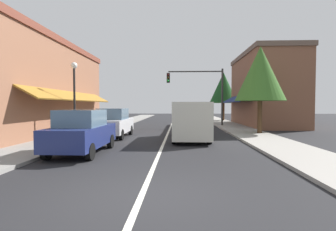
# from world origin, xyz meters

# --- Properties ---
(ground_plane) EXTENTS (80.00, 80.00, 0.00)m
(ground_plane) POSITION_xyz_m (0.00, 18.00, 0.00)
(ground_plane) COLOR black
(sidewalk_left) EXTENTS (2.60, 56.00, 0.12)m
(sidewalk_left) POSITION_xyz_m (-5.50, 18.00, 0.06)
(sidewalk_left) COLOR gray
(sidewalk_left) RESTS_ON ground
(sidewalk_right) EXTENTS (2.60, 56.00, 0.12)m
(sidewalk_right) POSITION_xyz_m (5.50, 18.00, 0.06)
(sidewalk_right) COLOR gray
(sidewalk_right) RESTS_ON ground
(lane_center_stripe) EXTENTS (0.14, 52.00, 0.01)m
(lane_center_stripe) POSITION_xyz_m (0.00, 18.00, 0.00)
(lane_center_stripe) COLOR silver
(lane_center_stripe) RESTS_ON ground
(storefront_left_block) EXTENTS (5.71, 14.20, 6.32)m
(storefront_left_block) POSITION_xyz_m (-8.99, 12.00, 3.16)
(storefront_left_block) COLOR #8E5B42
(storefront_left_block) RESTS_ON ground
(storefront_right_block) EXTENTS (5.70, 10.20, 6.91)m
(storefront_right_block) POSITION_xyz_m (8.99, 20.00, 3.46)
(storefront_right_block) COLOR brown
(storefront_right_block) RESTS_ON ground
(parked_car_nearest_left) EXTENTS (1.80, 4.11, 1.77)m
(parked_car_nearest_left) POSITION_xyz_m (-3.14, 4.88, 0.88)
(parked_car_nearest_left) COLOR navy
(parked_car_nearest_left) RESTS_ON ground
(parked_car_second_left) EXTENTS (1.80, 4.11, 1.77)m
(parked_car_second_left) POSITION_xyz_m (-3.23, 10.29, 0.88)
(parked_car_second_left) COLOR silver
(parked_car_second_left) RESTS_ON ground
(van_in_lane) EXTENTS (2.01, 5.18, 2.12)m
(van_in_lane) POSITION_xyz_m (1.43, 9.27, 1.15)
(van_in_lane) COLOR beige
(van_in_lane) RESTS_ON ground
(traffic_signal_mast_arm) EXTENTS (5.28, 0.50, 5.38)m
(traffic_signal_mast_arm) POSITION_xyz_m (2.92, 19.05, 3.70)
(traffic_signal_mast_arm) COLOR #333333
(traffic_signal_mast_arm) RESTS_ON ground
(street_lamp_left_near) EXTENTS (0.36, 0.36, 4.37)m
(street_lamp_left_near) POSITION_xyz_m (-5.09, 8.94, 2.98)
(street_lamp_left_near) COLOR black
(street_lamp_left_near) RESTS_ON ground
(tree_right_near) EXTENTS (3.28, 3.28, 5.88)m
(tree_right_near) POSITION_xyz_m (6.18, 12.19, 4.06)
(tree_right_near) COLOR #4C331E
(tree_right_near) RESTS_ON ground
(tree_right_far) EXTENTS (3.45, 3.45, 6.07)m
(tree_right_far) POSITION_xyz_m (6.28, 27.36, 4.15)
(tree_right_far) COLOR #4C331E
(tree_right_far) RESTS_ON ground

